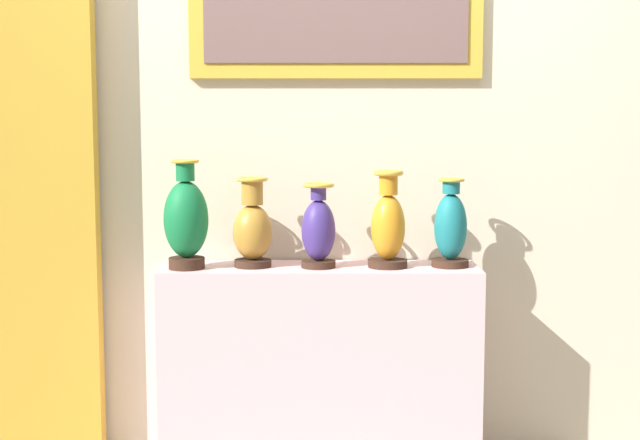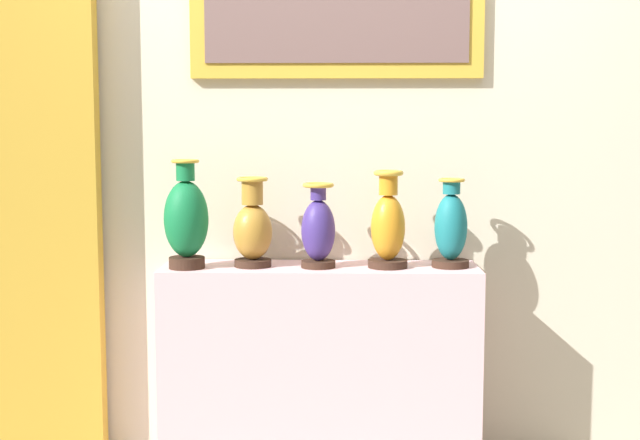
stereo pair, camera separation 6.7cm
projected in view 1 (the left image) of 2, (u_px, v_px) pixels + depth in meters
The scene contains 8 objects.
display_shelf at pixel (320, 369), 3.46m from camera, with size 1.23×0.33×0.82m, color beige.
back_wall at pixel (321, 67), 3.55m from camera, with size 2.96×0.14×3.18m.
curtain_gold at pixel (35, 215), 3.50m from camera, with size 0.50×0.08×2.03m, color gold.
vase_emerald at pixel (186, 220), 3.34m from camera, with size 0.17×0.17×0.42m.
vase_ochre at pixel (253, 229), 3.38m from camera, with size 0.15×0.15×0.35m.
vase_indigo at pixel (318, 230), 3.37m from camera, with size 0.13×0.13×0.33m.
vase_amber at pixel (388, 226), 3.37m from camera, with size 0.15×0.15×0.38m.
vase_teal at pixel (451, 228), 3.39m from camera, with size 0.14×0.14×0.34m.
Camera 1 is at (0.00, -3.37, 1.38)m, focal length 49.19 mm.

